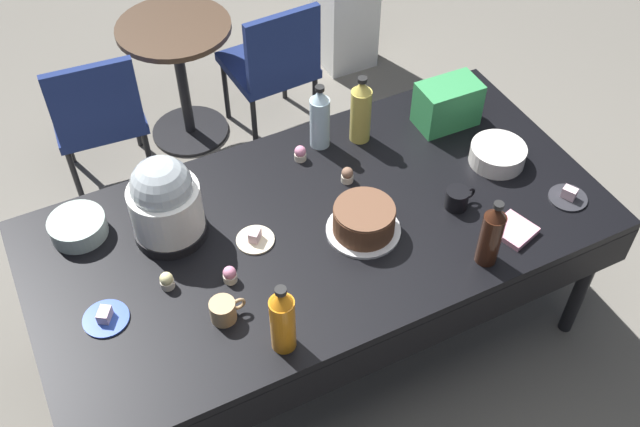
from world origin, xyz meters
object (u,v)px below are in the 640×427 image
dessert_plate_cream (255,238)px  cupcake_cocoa (230,275)px  cupcake_lemon (347,175)px  soda_bottle_orange_juice (283,320)px  glass_salad_bowl (78,227)px  coffee_mug_tan (224,310)px  maroon_chair_left (97,113)px  maroon_chair_right (274,62)px  dessert_plate_charcoal (568,196)px  cupcake_berry (167,281)px  slow_cooker (165,202)px  potluck_table (320,233)px  frosted_layer_cake (364,220)px  ceramic_snack_bowl (498,154)px  dessert_plate_cobalt (106,317)px  cupcake_rose (300,153)px  soda_bottle_water (320,118)px  soda_carton (447,104)px  coffee_mug_black (457,198)px  soda_bottle_cola (491,234)px  round_cafe_table (179,61)px  soda_bottle_ginger_ale (361,111)px

dessert_plate_cream → cupcake_cocoa: (-0.15, -0.13, 0.02)m
cupcake_lemon → soda_bottle_orange_juice: 0.81m
glass_salad_bowl → coffee_mug_tan: (0.35, -0.60, 0.00)m
cupcake_cocoa → maroon_chair_left: (-0.15, 1.47, -0.29)m
glass_salad_bowl → maroon_chair_right: (1.24, 1.01, -0.30)m
dessert_plate_charcoal → cupcake_berry: cupcake_berry is taller
glass_salad_bowl → slow_cooker: bearing=-25.9°
potluck_table → frosted_layer_cake: size_ratio=7.78×
ceramic_snack_bowl → cupcake_cocoa: bearing=-175.9°
dessert_plate_cobalt → cupcake_rose: bearing=24.6°
dessert_plate_cobalt → dessert_plate_cream: (0.59, 0.10, 0.00)m
cupcake_berry → soda_bottle_orange_juice: 0.49m
potluck_table → soda_bottle_water: soda_bottle_water is taller
frosted_layer_cake → slow_cooker: size_ratio=0.79×
frosted_layer_cake → maroon_chair_right: 1.54m
dessert_plate_charcoal → soda_bottle_orange_juice: (-1.28, -0.11, 0.13)m
soda_bottle_water → coffee_mug_tan: soda_bottle_water is taller
cupcake_cocoa → soda_bottle_water: (0.61, 0.51, 0.11)m
ceramic_snack_bowl → maroon_chair_right: 1.47m
soda_bottle_orange_juice → potluck_table: bearing=51.1°
soda_carton → frosted_layer_cake: bearing=-146.1°
potluck_table → cupcake_cocoa: (-0.41, -0.11, 0.09)m
soda_bottle_orange_juice → maroon_chair_left: size_ratio=0.35×
maroon_chair_left → coffee_mug_black: bearing=-55.0°
potluck_table → soda_bottle_cola: soda_bottle_cola is taller
soda_bottle_cola → maroon_chair_right: size_ratio=0.34×
round_cafe_table → frosted_layer_cake: bearing=-84.1°
frosted_layer_cake → ceramic_snack_bowl: (0.68, 0.09, -0.02)m
cupcake_berry → dessert_plate_cream: bearing=9.3°
soda_bottle_orange_juice → ceramic_snack_bowl: bearing=19.7°
cupcake_lemon → maroon_chair_right: bearing=80.4°
cupcake_lemon → maroon_chair_right: 1.26m
dessert_plate_cobalt → cupcake_lemon: cupcake_lemon is taller
cupcake_cocoa → soda_bottle_orange_juice: size_ratio=0.23×
dessert_plate_cream → cupcake_lemon: bearing=15.8°
glass_salad_bowl → soda_bottle_cola: bearing=-31.3°
ceramic_snack_bowl → maroon_chair_left: bearing=134.4°
soda_bottle_ginger_ale → soda_bottle_orange_juice: (-0.72, -0.80, -0.01)m
cupcake_lemon → soda_bottle_cola: soda_bottle_cola is taller
dessert_plate_cobalt → maroon_chair_right: (1.25, 1.44, -0.27)m
soda_carton → round_cafe_table: 1.57m
dessert_plate_cobalt → coffee_mug_black: size_ratio=1.24×
cupcake_cocoa → soda_bottle_water: bearing=39.9°
soda_bottle_water → soda_bottle_orange_juice: bearing=-123.3°
cupcake_cocoa → round_cafe_table: 1.76m
ceramic_snack_bowl → maroon_chair_right: bearing=106.0°
dessert_plate_cream → dessert_plate_charcoal: dessert_plate_charcoal is taller
soda_bottle_ginger_ale → coffee_mug_black: size_ratio=2.44×
frosted_layer_cake → cupcake_rose: (-0.04, 0.47, -0.03)m
cupcake_cocoa → soda_bottle_water: 0.80m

